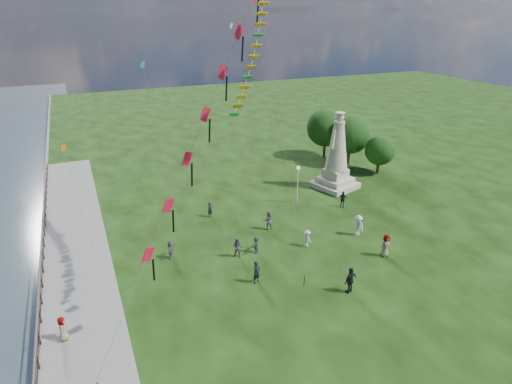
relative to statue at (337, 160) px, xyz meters
name	(u,v)px	position (x,y,z in m)	size (l,w,h in m)	color
waterfront	(60,294)	(-27.79, -8.64, -3.18)	(200.00, 200.00, 1.51)	#2D3B43
statue	(337,160)	(0.00, 0.00, 0.00)	(5.08, 5.08, 8.25)	beige
lamppost	(298,177)	(-5.75, -1.99, -0.30)	(0.36, 0.36, 3.90)	silver
tree_row	(344,134)	(5.42, 6.76, 0.62)	(6.76, 11.91, 6.40)	#382314
person_0	(257,272)	(-14.91, -12.88, -2.25)	(0.63, 0.42, 1.73)	black
person_1	(238,248)	(-14.92, -9.22, -2.26)	(0.84, 0.52, 1.72)	#595960
person_2	(307,238)	(-9.09, -9.85, -2.39)	(0.94, 0.48, 1.45)	silver
person_3	(350,280)	(-9.52, -16.46, -2.15)	(1.14, 0.58, 1.94)	black
person_4	(386,246)	(-4.26, -13.64, -2.18)	(0.91, 0.56, 1.87)	#595960
person_5	(171,250)	(-19.72, -7.24, -2.37)	(1.39, 0.60, 1.50)	#595960
person_6	(210,210)	(-14.68, -1.50, -2.39)	(0.53, 0.35, 1.45)	black
person_7	(268,220)	(-10.77, -5.89, -2.25)	(0.85, 0.52, 1.74)	#595960
person_8	(358,225)	(-4.18, -9.96, -2.19)	(1.20, 0.62, 1.86)	silver
person_9	(343,199)	(-2.13, -4.60, -2.30)	(0.96, 0.49, 1.64)	black
person_10	(63,330)	(-27.55, -13.76, -2.34)	(0.76, 0.47, 1.56)	#595960
person_11	(256,244)	(-13.32, -9.12, -2.38)	(1.36, 0.59, 1.47)	#595960
red_kite_train	(204,122)	(-18.26, -13.01, 8.88)	(12.86, 9.35, 19.27)	black
small_kites	(236,30)	(-9.09, 5.47, 12.95)	(30.02, 17.02, 32.86)	teal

